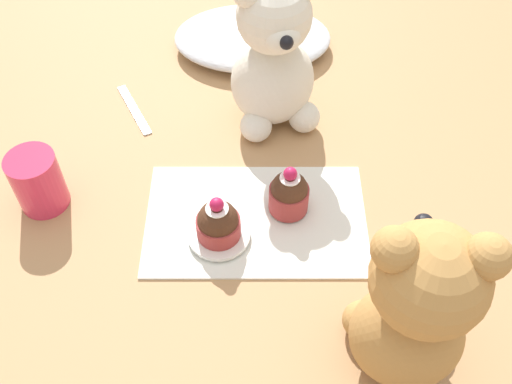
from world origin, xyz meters
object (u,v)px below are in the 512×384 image
object	(u,v)px
teddy_bear_cream	(274,60)
saucer_plate	(219,234)
cupcake_near_cream_bear	(289,193)
cupcake_near_tan_bear	(218,222)
juice_glass	(38,181)
teddy_bear_tan	(415,309)
teaspoon	(135,109)

from	to	relation	value
teddy_bear_cream	saucer_plate	world-z (taller)	teddy_bear_cream
saucer_plate	teddy_bear_cream	bearing A→B (deg)	72.28
teddy_bear_cream	cupcake_near_cream_bear	bearing A→B (deg)	-98.47
cupcake_near_tan_bear	juice_glass	size ratio (longest dim) A/B	0.81
teddy_bear_tan	teaspoon	distance (m)	0.52
teddy_bear_tan	teddy_bear_cream	bearing A→B (deg)	-66.26
teddy_bear_tan	juice_glass	bearing A→B (deg)	-21.84
teaspoon	juice_glass	bearing A→B (deg)	124.53
cupcake_near_tan_bear	juice_glass	world-z (taller)	juice_glass
teddy_bear_tan	cupcake_near_cream_bear	bearing A→B (deg)	-56.76
teddy_bear_cream	teaspoon	bearing A→B (deg)	161.38
saucer_plate	teaspoon	world-z (taller)	saucer_plate
juice_glass	teaspoon	size ratio (longest dim) A/B	0.70
cupcake_near_cream_bear	teaspoon	world-z (taller)	cupcake_near_cream_bear
cupcake_near_cream_bear	teaspoon	xyz separation A→B (m)	(-0.22, 0.19, -0.03)
saucer_plate	cupcake_near_cream_bear	bearing A→B (deg)	27.17
teddy_bear_cream	cupcake_near_cream_bear	distance (m)	0.19
juice_glass	cupcake_near_cream_bear	bearing A→B (deg)	-2.55
cupcake_near_cream_bear	cupcake_near_tan_bear	distance (m)	0.10
teddy_bear_cream	saucer_plate	distance (m)	0.25
teddy_bear_tan	saucer_plate	distance (m)	0.27
saucer_plate	juice_glass	bearing A→B (deg)	165.61
teddy_bear_tan	cupcake_near_cream_bear	distance (m)	0.24
saucer_plate	teddy_bear_tan	bearing A→B (deg)	-39.08
teddy_bear_cream	teddy_bear_tan	size ratio (longest dim) A/B	0.99
saucer_plate	teaspoon	size ratio (longest dim) A/B	0.67
cupcake_near_cream_bear	juice_glass	xyz separation A→B (m)	(-0.31, 0.01, 0.01)
teddy_bear_tan	cupcake_near_tan_bear	distance (m)	0.26
teddy_bear_tan	cupcake_near_tan_bear	xyz separation A→B (m)	(-0.19, 0.16, -0.08)
saucer_plate	cupcake_near_tan_bear	xyz separation A→B (m)	(-0.00, -0.00, 0.02)
teddy_bear_cream	teaspoon	distance (m)	0.23
cupcake_near_cream_bear	saucer_plate	world-z (taller)	cupcake_near_cream_bear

